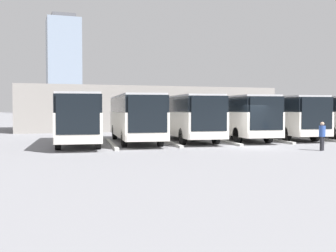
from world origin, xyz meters
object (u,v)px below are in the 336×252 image
(bus_4, at_px, (135,116))
(bus_2, at_px, (235,116))
(bus_5, at_px, (78,117))
(pedestrian, at_px, (322,135))
(bus_3, at_px, (186,116))
(bus_0, at_px, (322,115))
(bus_1, at_px, (279,115))

(bus_4, bearing_deg, bus_2, -171.16)
(bus_5, xyz_separation_m, pedestrian, (-12.02, 8.16, -0.93))
(bus_3, xyz_separation_m, pedestrian, (-4.34, 8.97, -0.93))
(bus_3, relative_size, bus_5, 1.00)
(bus_0, xyz_separation_m, bus_4, (15.36, 0.15, 0.00))
(bus_0, bearing_deg, pedestrian, 57.84)
(bus_2, relative_size, bus_5, 1.00)
(bus_2, distance_m, pedestrian, 8.97)
(bus_0, height_order, bus_1, same)
(pedestrian, bearing_deg, bus_4, -80.39)
(bus_1, height_order, pedestrian, bus_1)
(bus_0, height_order, bus_3, same)
(bus_2, distance_m, bus_3, 3.84)
(bus_2, bearing_deg, bus_0, -173.70)
(bus_1, height_order, bus_2, same)
(bus_3, bearing_deg, bus_2, -173.95)
(bus_1, relative_size, bus_4, 1.00)
(bus_0, bearing_deg, bus_2, 6.30)
(bus_2, height_order, bus_3, same)
(bus_2, distance_m, bus_5, 11.54)
(bus_1, relative_size, bus_3, 1.00)
(bus_3, relative_size, bus_4, 1.00)
(bus_1, height_order, bus_4, same)
(bus_1, bearing_deg, bus_0, -176.21)
(bus_3, height_order, bus_5, same)
(bus_2, height_order, pedestrian, bus_2)
(bus_1, bearing_deg, bus_3, 7.43)
(bus_0, xyz_separation_m, bus_5, (19.20, 0.65, 0.00))
(bus_4, bearing_deg, pedestrian, 140.38)
(bus_4, xyz_separation_m, bus_5, (3.84, 0.50, 0.00))
(bus_0, distance_m, bus_5, 19.21)
(bus_0, distance_m, bus_4, 15.36)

